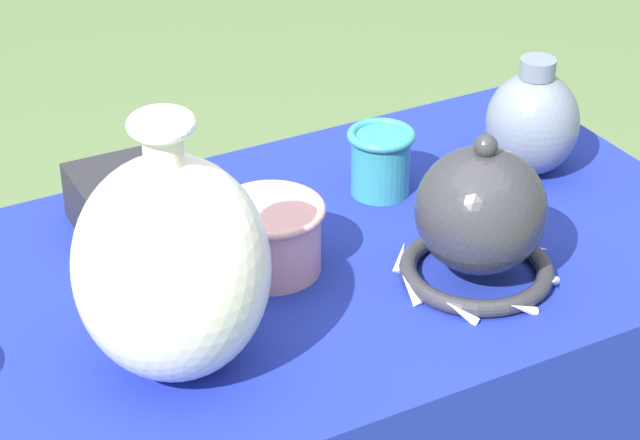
# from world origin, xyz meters

# --- Properties ---
(display_table) EXTENTS (1.23, 0.62, 0.74)m
(display_table) POSITION_xyz_m (0.00, -0.02, 0.65)
(display_table) COLOR #38383D
(display_table) RESTS_ON ground_plane
(vase_tall_bulbous) EXTENTS (0.21, 0.21, 0.30)m
(vase_tall_bulbous) POSITION_xyz_m (-0.15, -0.13, 0.87)
(vase_tall_bulbous) COLOR white
(vase_tall_bulbous) RESTS_ON display_table
(vase_dome_bell) EXTENTS (0.20, 0.20, 0.20)m
(vase_dome_bell) POSITION_xyz_m (0.24, -0.14, 0.82)
(vase_dome_bell) COLOR #2D2D33
(vase_dome_bell) RESTS_ON display_table
(mosaic_tile_box) EXTENTS (0.15, 0.13, 0.08)m
(mosaic_tile_box) POSITION_xyz_m (-0.08, 0.18, 0.78)
(mosaic_tile_box) COLOR #232328
(mosaic_tile_box) RESTS_ON display_table
(cup_wide_teal) EXTENTS (0.09, 0.09, 0.09)m
(cup_wide_teal) POSITION_xyz_m (0.24, 0.10, 0.79)
(cup_wide_teal) COLOR teal
(cup_wide_teal) RESTS_ON display_table
(jar_round_slate) EXTENTS (0.13, 0.13, 0.17)m
(jar_round_slate) POSITION_xyz_m (0.46, 0.06, 0.82)
(jar_round_slate) COLOR slate
(jar_round_slate) RESTS_ON display_table
(cup_wide_rose) EXTENTS (0.14, 0.14, 0.09)m
(cup_wide_rose) POSITION_xyz_m (0.03, -0.00, 0.79)
(cup_wide_rose) COLOR #D19399
(cup_wide_rose) RESTS_ON display_table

